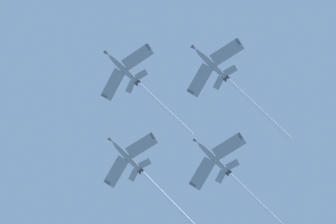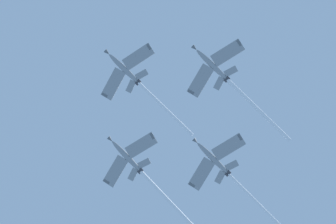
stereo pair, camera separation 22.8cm
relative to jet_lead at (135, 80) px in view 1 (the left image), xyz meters
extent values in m
ellipsoid|color=gray|center=(-2.98, -3.56, 1.03)|extent=(8.93, 10.24, 3.93)
cone|color=#595E60|center=(-7.17, -8.57, 2.49)|extent=(2.09, 2.17, 1.52)
ellipsoid|color=black|center=(-4.21, -5.03, 2.07)|extent=(2.65, 2.89, 1.49)
cube|color=gray|center=(1.58, -6.38, 0.76)|extent=(9.65, 7.13, 0.98)
cube|color=#595E60|center=(4.93, -8.76, 0.81)|extent=(1.41, 1.91, 0.51)
cube|color=gray|center=(-6.55, 0.42, 0.76)|extent=(8.18, 9.37, 0.98)
cube|color=#595E60|center=(-9.49, 3.30, 0.81)|extent=(1.85, 1.62, 0.51)
cube|color=gray|center=(1.90, -1.28, -0.05)|extent=(4.01, 3.01, 0.55)
cube|color=gray|center=(-1.59, 1.65, -0.05)|extent=(3.43, 4.00, 0.55)
cube|color=#595E60|center=(0.23, 0.27, 1.36)|extent=(2.03, 2.38, 3.25)
cylinder|color=#38383D|center=(0.99, 0.48, -0.32)|extent=(1.35, 1.40, 1.00)
cylinder|color=#38383D|center=(0.30, 1.06, -0.32)|extent=(1.35, 1.40, 1.00)
cylinder|color=white|center=(7.40, 8.85, -2.67)|extent=(14.11, 16.62, 5.51)
ellipsoid|color=gray|center=(21.69, -1.79, -3.34)|extent=(8.77, 10.32, 4.19)
cone|color=#595E60|center=(17.60, -6.85, -1.74)|extent=(2.09, 2.19, 1.55)
ellipsoid|color=black|center=(20.50, -3.26, -2.26)|extent=(2.62, 2.91, 1.54)
cube|color=gray|center=(26.28, -4.53, -3.63)|extent=(9.66, 7.00, 1.05)
cube|color=#595E60|center=(29.67, -6.86, -3.59)|extent=(1.38, 1.91, 0.55)
cube|color=gray|center=(18.04, 2.13, -3.63)|extent=(8.25, 9.32, 1.05)
cube|color=#595E60|center=(15.05, 4.95, -3.59)|extent=(1.84, 1.63, 0.55)
cube|color=gray|center=(26.51, 0.56, -4.54)|extent=(4.00, 2.95, 0.59)
cube|color=gray|center=(22.96, 3.42, -4.54)|extent=(3.46, 3.99, 0.59)
cube|color=#595E60|center=(24.82, 2.10, -3.13)|extent=(2.02, 2.45, 3.29)
cylinder|color=#38383D|center=(25.56, 2.29, -4.83)|extent=(1.35, 1.41, 1.02)
cylinder|color=#38383D|center=(24.86, 2.86, -4.83)|extent=(1.35, 1.41, 1.02)
cylinder|color=white|center=(32.45, 11.54, -7.66)|extent=(15.22, 18.50, 6.62)
ellipsoid|color=gray|center=(-5.29, 21.08, -2.79)|extent=(8.72, 10.40, 3.99)
cone|color=#595E60|center=(-9.35, 15.96, -1.30)|extent=(2.08, 2.18, 1.53)
ellipsoid|color=black|center=(-6.48, 19.58, -1.74)|extent=(2.60, 2.92, 1.50)
cube|color=gray|center=(-0.67, 18.38, -3.06)|extent=(9.66, 6.96, 0.99)
cube|color=#595E60|center=(2.74, 16.08, -3.01)|extent=(1.37, 1.91, 0.52)
cube|color=gray|center=(-8.97, 24.97, -3.06)|extent=(8.30, 9.30, 0.99)
cube|color=#595E60|center=(-11.98, 27.77, -3.01)|extent=(1.84, 1.64, 0.52)
cube|color=gray|center=(-0.47, 23.48, -3.90)|extent=(4.00, 2.94, 0.56)
cube|color=gray|center=(-4.04, 26.32, -3.90)|extent=(3.48, 3.99, 0.56)
cube|color=#595E60|center=(-2.19, 24.99, -2.49)|extent=(1.98, 2.43, 3.26)
cylinder|color=#38383D|center=(-1.43, 25.21, -4.17)|extent=(1.34, 1.40, 1.00)
cylinder|color=#38383D|center=(-2.14, 25.77, -4.17)|extent=(1.34, 1.40, 1.00)
cylinder|color=white|center=(6.15, 35.49, -7.08)|extent=(16.58, 20.51, 6.72)
ellipsoid|color=gray|center=(18.83, 23.58, -7.09)|extent=(8.81, 10.35, 3.80)
cone|color=#595E60|center=(14.70, 18.48, -5.71)|extent=(2.07, 2.16, 1.50)
ellipsoid|color=black|center=(17.61, 22.08, -6.07)|extent=(2.62, 2.90, 1.46)
cube|color=gray|center=(23.42, 20.83, -7.35)|extent=(9.66, 7.04, 0.94)
cube|color=#595E60|center=(26.81, 18.50, -7.29)|extent=(1.39, 1.91, 0.49)
cube|color=gray|center=(15.19, 27.51, -7.35)|extent=(8.26, 9.33, 0.94)
cube|color=#595E60|center=(12.20, 30.34, -7.29)|extent=(1.85, 1.63, 0.49)
cube|color=gray|center=(23.68, 25.94, -8.12)|extent=(4.00, 2.97, 0.53)
cube|color=gray|center=(20.14, 28.81, -8.12)|extent=(3.46, 4.00, 0.53)
cube|color=#595E60|center=(21.97, 27.45, -6.71)|extent=(1.98, 2.39, 3.23)
cylinder|color=#38383D|center=(22.74, 27.69, -8.38)|extent=(1.34, 1.39, 0.99)
cylinder|color=#38383D|center=(22.04, 28.25, -8.38)|extent=(1.34, 1.39, 0.99)
cylinder|color=white|center=(30.34, 37.78, -11.04)|extent=(16.33, 19.90, 5.96)
camera|label=1|loc=(10.74, -9.87, -131.22)|focal=49.54mm
camera|label=2|loc=(10.52, -9.90, -131.22)|focal=49.54mm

